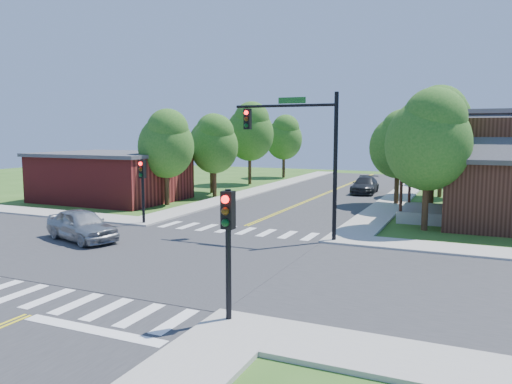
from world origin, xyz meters
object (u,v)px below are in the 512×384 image
at_px(signal_pole_nw, 142,179).
at_px(car_silver, 82,226).
at_px(signal_pole_se, 228,230).
at_px(car_dgrey, 365,186).
at_px(signal_mast_ne, 302,142).

height_order(signal_pole_nw, car_silver, signal_pole_nw).
height_order(signal_pole_se, car_dgrey, signal_pole_se).
xyz_separation_m(signal_pole_se, car_silver, (-11.36, 6.48, -1.89)).
relative_size(signal_mast_ne, signal_pole_se, 1.89).
bearing_deg(signal_mast_ne, car_silver, -153.94).
distance_m(signal_pole_se, car_dgrey, 30.97).
bearing_deg(signal_mast_ne, car_dgrey, 92.53).
bearing_deg(car_silver, signal_mast_ne, -44.92).
xyz_separation_m(signal_mast_ne, car_silver, (-9.67, -4.73, -4.08)).
bearing_deg(car_silver, signal_pole_nw, 17.12).
bearing_deg(signal_mast_ne, signal_pole_nw, -179.93).
distance_m(car_silver, car_dgrey, 25.86).
xyz_separation_m(signal_mast_ne, signal_pole_se, (1.69, -11.21, -2.19)).
bearing_deg(car_dgrey, signal_pole_nw, -116.98).
xyz_separation_m(signal_pole_nw, car_dgrey, (8.65, 19.60, -1.96)).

